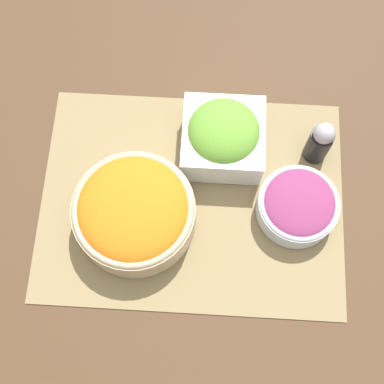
# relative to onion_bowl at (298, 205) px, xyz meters

# --- Properties ---
(ground_plane) EXTENTS (3.00, 3.00, 0.00)m
(ground_plane) POSITION_rel_onion_bowl_xyz_m (-0.17, 0.01, -0.03)
(ground_plane) COLOR #513823
(placemat) EXTENTS (0.49, 0.37, 0.00)m
(placemat) POSITION_rel_onion_bowl_xyz_m (-0.17, 0.01, -0.03)
(placemat) COLOR #937F56
(placemat) RESTS_ON ground_plane
(onion_bowl) EXTENTS (0.13, 0.13, 0.05)m
(onion_bowl) POSITION_rel_onion_bowl_xyz_m (0.00, 0.00, 0.00)
(onion_bowl) COLOR silver
(onion_bowl) RESTS_ON placemat
(carrot_bowl) EXTENTS (0.19, 0.19, 0.08)m
(carrot_bowl) POSITION_rel_onion_bowl_xyz_m (-0.25, -0.03, 0.02)
(carrot_bowl) COLOR #C6B28E
(carrot_bowl) RESTS_ON placemat
(lettuce_bowl) EXTENTS (0.13, 0.13, 0.09)m
(lettuce_bowl) POSITION_rel_onion_bowl_xyz_m (-0.12, 0.10, 0.02)
(lettuce_bowl) COLOR white
(lettuce_bowl) RESTS_ON placemat
(pepper_shaker) EXTENTS (0.04, 0.04, 0.09)m
(pepper_shaker) POSITION_rel_onion_bowl_xyz_m (0.03, 0.10, 0.02)
(pepper_shaker) COLOR black
(pepper_shaker) RESTS_ON placemat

